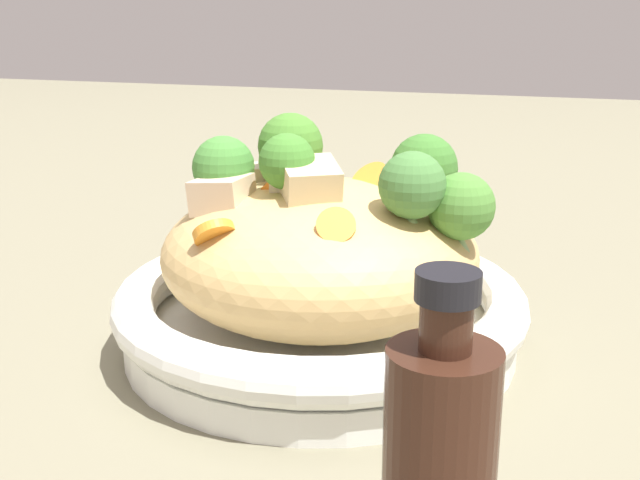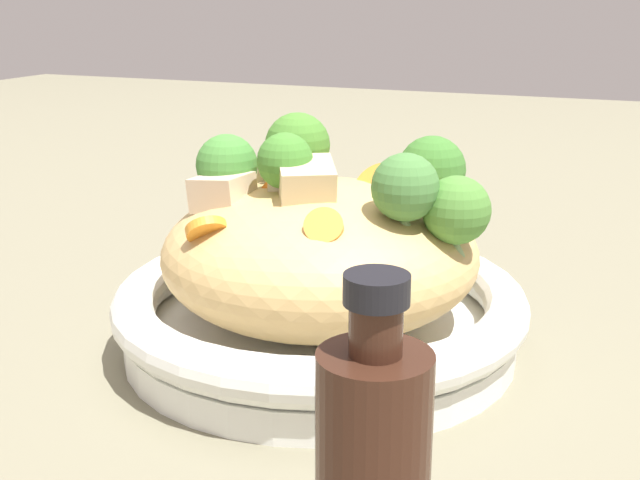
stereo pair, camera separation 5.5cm
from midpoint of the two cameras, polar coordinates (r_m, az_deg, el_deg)
The scene contains 8 objects.
ground_plane at distance 0.58m, azimuth -2.75°, elevation -7.47°, with size 3.00×3.00×0.00m, color #757059.
serving_bowl at distance 0.57m, azimuth -2.78°, elevation -5.11°, with size 0.28×0.28×0.05m.
noodle_heap at distance 0.56m, azimuth -2.85°, elevation -0.98°, with size 0.21×0.21×0.10m.
broccoli_florets at distance 0.55m, azimuth -0.52°, elevation 4.72°, with size 0.21×0.15×0.08m.
carrot_coins at distance 0.53m, azimuth -4.69°, elevation 2.89°, with size 0.11×0.14×0.04m.
zucchini_slices at distance 0.57m, azimuth -4.80°, elevation 4.26°, with size 0.07×0.09×0.04m.
chicken_chunks at distance 0.54m, azimuth -6.03°, elevation 3.78°, with size 0.10×0.11×0.04m.
soy_sauce_bottle at distance 0.33m, azimuth 3.39°, elevation -15.74°, with size 0.04×0.04×0.14m.
Camera 1 is at (-0.15, 0.51, 0.24)m, focal length 46.26 mm.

